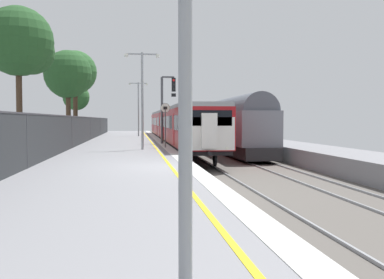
{
  "coord_description": "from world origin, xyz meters",
  "views": [
    {
      "loc": [
        -1.7,
        -16.55,
        1.72
      ],
      "look_at": [
        1.38,
        7.39,
        0.68
      ],
      "focal_mm": 42.42,
      "sensor_mm": 36.0,
      "label": 1
    }
  ],
  "objects_px": {
    "speed_limit_sign": "(165,119)",
    "commuter_train_at_platform": "(175,125)",
    "background_tree_left": "(21,44)",
    "background_tree_centre": "(68,76)",
    "background_tree_back": "(74,74)",
    "platform_lamp_mid": "(142,92)",
    "platform_lamp_far": "(138,104)",
    "freight_train_adjacent_track": "(218,123)",
    "background_tree_right": "(76,98)",
    "signal_gantry": "(166,102)"
  },
  "relations": [
    {
      "from": "background_tree_left",
      "to": "background_tree_back",
      "type": "height_order",
      "value": "background_tree_back"
    },
    {
      "from": "speed_limit_sign",
      "to": "background_tree_left",
      "type": "relative_size",
      "value": 0.35
    },
    {
      "from": "platform_lamp_mid",
      "to": "platform_lamp_far",
      "type": "xyz_separation_m",
      "value": [
        0.0,
        22.1,
        0.05
      ]
    },
    {
      "from": "commuter_train_at_platform",
      "to": "freight_train_adjacent_track",
      "type": "height_order",
      "value": "freight_train_adjacent_track"
    },
    {
      "from": "background_tree_centre",
      "to": "background_tree_right",
      "type": "xyz_separation_m",
      "value": [
        -1.33,
        16.29,
        -1.04
      ]
    },
    {
      "from": "speed_limit_sign",
      "to": "commuter_train_at_platform",
      "type": "bearing_deg",
      "value": 82.48
    },
    {
      "from": "background_tree_centre",
      "to": "background_tree_back",
      "type": "distance_m",
      "value": 4.33
    },
    {
      "from": "speed_limit_sign",
      "to": "background_tree_centre",
      "type": "relative_size",
      "value": 0.36
    },
    {
      "from": "commuter_train_at_platform",
      "to": "platform_lamp_mid",
      "type": "height_order",
      "value": "platform_lamp_mid"
    },
    {
      "from": "freight_train_adjacent_track",
      "to": "platform_lamp_far",
      "type": "bearing_deg",
      "value": 135.51
    },
    {
      "from": "commuter_train_at_platform",
      "to": "platform_lamp_mid",
      "type": "distance_m",
      "value": 16.06
    },
    {
      "from": "commuter_train_at_platform",
      "to": "background_tree_centre",
      "type": "height_order",
      "value": "background_tree_centre"
    },
    {
      "from": "commuter_train_at_platform",
      "to": "speed_limit_sign",
      "type": "xyz_separation_m",
      "value": [
        -1.85,
        -13.97,
        0.49
      ]
    },
    {
      "from": "signal_gantry",
      "to": "background_tree_back",
      "type": "xyz_separation_m",
      "value": [
        -7.83,
        10.59,
        2.96
      ]
    },
    {
      "from": "platform_lamp_far",
      "to": "background_tree_left",
      "type": "xyz_separation_m",
      "value": [
        -6.64,
        -22.38,
        2.54
      ]
    },
    {
      "from": "background_tree_right",
      "to": "background_tree_left",
      "type": "bearing_deg",
      "value": -88.65
    },
    {
      "from": "commuter_train_at_platform",
      "to": "signal_gantry",
      "type": "xyz_separation_m",
      "value": [
        -1.47,
        -9.06,
        1.8
      ]
    },
    {
      "from": "platform_lamp_far",
      "to": "commuter_train_at_platform",
      "type": "bearing_deg",
      "value": -63.19
    },
    {
      "from": "background_tree_right",
      "to": "background_tree_back",
      "type": "relative_size",
      "value": 0.74
    },
    {
      "from": "signal_gantry",
      "to": "platform_lamp_far",
      "type": "xyz_separation_m",
      "value": [
        -1.82,
        15.57,
        0.31
      ]
    },
    {
      "from": "commuter_train_at_platform",
      "to": "speed_limit_sign",
      "type": "distance_m",
      "value": 14.1
    },
    {
      "from": "freight_train_adjacent_track",
      "to": "background_tree_centre",
      "type": "distance_m",
      "value": 14.04
    },
    {
      "from": "platform_lamp_far",
      "to": "background_tree_centre",
      "type": "relative_size",
      "value": 0.76
    },
    {
      "from": "signal_gantry",
      "to": "background_tree_right",
      "type": "height_order",
      "value": "background_tree_right"
    },
    {
      "from": "speed_limit_sign",
      "to": "background_tree_right",
      "type": "height_order",
      "value": "background_tree_right"
    },
    {
      "from": "background_tree_centre",
      "to": "background_tree_right",
      "type": "distance_m",
      "value": 16.38
    },
    {
      "from": "platform_lamp_mid",
      "to": "background_tree_centre",
      "type": "bearing_deg",
      "value": 115.07
    },
    {
      "from": "platform_lamp_mid",
      "to": "commuter_train_at_platform",
      "type": "bearing_deg",
      "value": 78.08
    },
    {
      "from": "freight_train_adjacent_track",
      "to": "platform_lamp_mid",
      "type": "distance_m",
      "value": 16.73
    },
    {
      "from": "platform_lamp_far",
      "to": "freight_train_adjacent_track",
      "type": "bearing_deg",
      "value": -44.49
    },
    {
      "from": "signal_gantry",
      "to": "platform_lamp_mid",
      "type": "distance_m",
      "value": 6.78
    },
    {
      "from": "platform_lamp_mid",
      "to": "background_tree_centre",
      "type": "distance_m",
      "value": 14.32
    },
    {
      "from": "commuter_train_at_platform",
      "to": "background_tree_right",
      "type": "distance_m",
      "value": 17.48
    },
    {
      "from": "platform_lamp_far",
      "to": "speed_limit_sign",
      "type": "bearing_deg",
      "value": -85.97
    },
    {
      "from": "commuter_train_at_platform",
      "to": "platform_lamp_far",
      "type": "relative_size",
      "value": 6.86
    },
    {
      "from": "commuter_train_at_platform",
      "to": "platform_lamp_mid",
      "type": "relative_size",
      "value": 6.98
    },
    {
      "from": "freight_train_adjacent_track",
      "to": "signal_gantry",
      "type": "distance_m",
      "value": 10.17
    },
    {
      "from": "speed_limit_sign",
      "to": "platform_lamp_far",
      "type": "bearing_deg",
      "value": 94.03
    },
    {
      "from": "background_tree_left",
      "to": "background_tree_centre",
      "type": "relative_size",
      "value": 1.05
    },
    {
      "from": "platform_lamp_mid",
      "to": "background_tree_centre",
      "type": "height_order",
      "value": "background_tree_centre"
    },
    {
      "from": "freight_train_adjacent_track",
      "to": "speed_limit_sign",
      "type": "xyz_separation_m",
      "value": [
        -5.85,
        -13.32,
        0.35
      ]
    },
    {
      "from": "background_tree_centre",
      "to": "background_tree_back",
      "type": "height_order",
      "value": "background_tree_back"
    },
    {
      "from": "signal_gantry",
      "to": "background_tree_back",
      "type": "distance_m",
      "value": 13.5
    },
    {
      "from": "speed_limit_sign",
      "to": "platform_lamp_mid",
      "type": "bearing_deg",
      "value": -131.84
    },
    {
      "from": "signal_gantry",
      "to": "platform_lamp_mid",
      "type": "bearing_deg",
      "value": -105.58
    },
    {
      "from": "signal_gantry",
      "to": "background_tree_left",
      "type": "height_order",
      "value": "background_tree_left"
    },
    {
      "from": "background_tree_back",
      "to": "platform_lamp_far",
      "type": "bearing_deg",
      "value": 39.64
    },
    {
      "from": "commuter_train_at_platform",
      "to": "platform_lamp_far",
      "type": "distance_m",
      "value": 7.59
    },
    {
      "from": "background_tree_left",
      "to": "background_tree_right",
      "type": "xyz_separation_m",
      "value": [
        -0.69,
        29.41,
        -1.55
      ]
    },
    {
      "from": "background_tree_left",
      "to": "background_tree_centre",
      "type": "distance_m",
      "value": 13.15
    }
  ]
}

